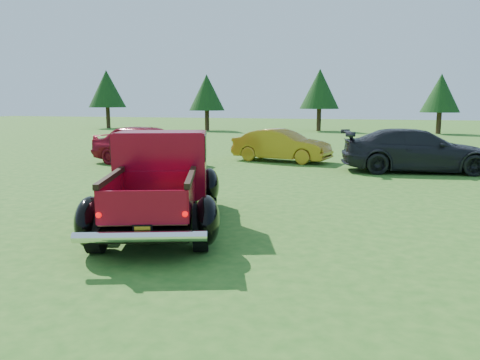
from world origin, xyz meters
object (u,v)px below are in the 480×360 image
at_px(tree_mid_left, 320,89).
at_px(show_car_grey, 417,150).
at_px(tree_far_west, 107,89).
at_px(tree_west, 207,93).
at_px(pickup_truck, 162,179).
at_px(show_car_yellow, 282,145).
at_px(show_car_red, 148,144).
at_px(tree_mid_right, 441,93).

bearing_deg(tree_mid_left, show_car_grey, -74.68).
distance_m(tree_far_west, tree_west, 10.06).
height_order(tree_mid_left, show_car_grey, tree_mid_left).
distance_m(pickup_truck, show_car_grey, 10.01).
bearing_deg(tree_mid_left, show_car_yellow, -86.83).
relative_size(tree_far_west, show_car_grey, 1.05).
relative_size(tree_west, show_car_red, 1.04).
height_order(tree_far_west, tree_mid_left, tree_far_west).
bearing_deg(tree_far_west, tree_mid_right, -0.00).
xyz_separation_m(tree_far_west, show_car_grey, (25.05, -21.09, -2.80)).
relative_size(tree_mid_left, show_car_grey, 1.01).
bearing_deg(pickup_truck, show_car_grey, 39.24).
relative_size(tree_mid_right, show_car_grey, 0.89).
relative_size(tree_far_west, tree_west, 1.13).
distance_m(tree_mid_left, tree_mid_right, 9.06).
bearing_deg(tree_west, show_car_yellow, -61.46).
height_order(pickup_truck, show_car_yellow, pickup_truck).
distance_m(tree_west, pickup_truck, 30.36).
bearing_deg(pickup_truck, tree_mid_left, 72.18).
bearing_deg(tree_mid_right, tree_far_west, 180.00).
distance_m(show_car_yellow, show_car_grey, 5.12).
bearing_deg(tree_mid_right, show_car_yellow, -111.80).
bearing_deg(pickup_truck, tree_mid_right, 55.22).
bearing_deg(show_car_grey, tree_west, 27.22).
bearing_deg(show_car_red, pickup_truck, -140.37).
relative_size(show_car_red, show_car_yellow, 1.15).
height_order(tree_west, show_car_yellow, tree_west).
distance_m(tree_far_west, show_car_red, 27.01).
relative_size(tree_far_west, show_car_red, 1.18).
bearing_deg(show_car_yellow, tree_west, 39.47).
bearing_deg(tree_mid_left, tree_mid_right, -6.34).
bearing_deg(tree_far_west, show_car_grey, -40.09).
xyz_separation_m(tree_far_west, show_car_red, (15.50, -21.95, -2.77)).
xyz_separation_m(show_car_red, show_car_yellow, (4.64, 2.30, -0.12)).
bearing_deg(pickup_truck, show_car_yellow, 68.89).
relative_size(show_car_red, show_car_grey, 0.90).
xyz_separation_m(tree_mid_right, pickup_truck, (-8.16, -29.63, -2.14)).
relative_size(tree_mid_left, show_car_red, 1.13).
height_order(tree_mid_right, show_car_yellow, tree_mid_right).
bearing_deg(show_car_grey, show_car_yellow, 64.05).
bearing_deg(tree_mid_right, tree_mid_left, 173.66).
xyz_separation_m(show_car_yellow, show_car_grey, (4.91, -1.44, 0.08)).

